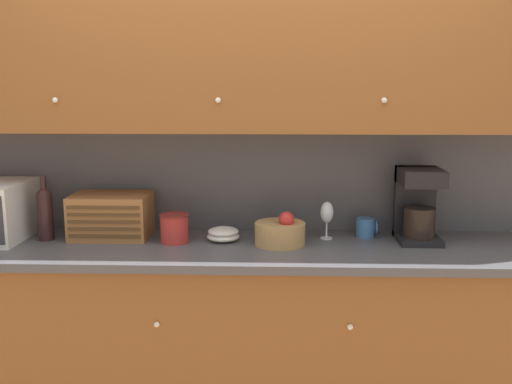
# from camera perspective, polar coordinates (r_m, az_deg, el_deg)

# --- Properties ---
(ground_plane) EXTENTS (24.00, 24.00, 0.00)m
(ground_plane) POSITION_cam_1_polar(r_m,az_deg,el_deg) (3.45, 0.13, -18.46)
(ground_plane) COLOR #896647
(wall_back) EXTENTS (5.86, 0.06, 2.60)m
(wall_back) POSITION_cam_1_polar(r_m,az_deg,el_deg) (3.07, 0.16, 3.54)
(wall_back) COLOR white
(wall_back) RESTS_ON ground_plane
(counter_unit) EXTENTS (3.48, 0.66, 0.91)m
(counter_unit) POSITION_cam_1_polar(r_m,az_deg,el_deg) (2.97, -0.06, -13.73)
(counter_unit) COLOR brown
(counter_unit) RESTS_ON ground_plane
(backsplash_panel) EXTENTS (3.46, 0.01, 0.55)m
(backsplash_panel) POSITION_cam_1_polar(r_m,az_deg,el_deg) (3.06, 0.13, 1.24)
(backsplash_panel) COLOR #4C4C51
(backsplash_panel) RESTS_ON counter_unit
(upper_cabinets) EXTENTS (3.46, 0.39, 0.87)m
(upper_cabinets) POSITION_cam_1_polar(r_m,az_deg,el_deg) (2.84, 3.65, 14.83)
(upper_cabinets) COLOR brown
(upper_cabinets) RESTS_ON backsplash_panel
(wine_bottle) EXTENTS (0.08, 0.08, 0.33)m
(wine_bottle) POSITION_cam_1_polar(r_m,az_deg,el_deg) (3.06, -20.35, -1.81)
(wine_bottle) COLOR black
(wine_bottle) RESTS_ON counter_unit
(bread_box) EXTENTS (0.39, 0.28, 0.22)m
(bread_box) POSITION_cam_1_polar(r_m,az_deg,el_deg) (3.03, -14.24, -2.29)
(bread_box) COLOR #996033
(bread_box) RESTS_ON counter_unit
(storage_canister) EXTENTS (0.15, 0.15, 0.14)m
(storage_canister) POSITION_cam_1_polar(r_m,az_deg,el_deg) (2.87, -8.16, -3.61)
(storage_canister) COLOR #B22D28
(storage_canister) RESTS_ON counter_unit
(bowl_stack_on_counter) EXTENTS (0.16, 0.16, 0.07)m
(bowl_stack_on_counter) POSITION_cam_1_polar(r_m,az_deg,el_deg) (2.88, -3.29, -4.23)
(bowl_stack_on_counter) COLOR silver
(bowl_stack_on_counter) RESTS_ON counter_unit
(fruit_basket) EXTENTS (0.25, 0.25, 0.17)m
(fruit_basket) POSITION_cam_1_polar(r_m,az_deg,el_deg) (2.81, 2.45, -4.09)
(fruit_basket) COLOR #A87F4C
(fruit_basket) RESTS_ON counter_unit
(wine_glass) EXTENTS (0.07, 0.07, 0.19)m
(wine_glass) POSITION_cam_1_polar(r_m,az_deg,el_deg) (2.91, 7.10, -2.16)
(wine_glass) COLOR silver
(wine_glass) RESTS_ON counter_unit
(mug) EXTENTS (0.11, 0.10, 0.10)m
(mug) POSITION_cam_1_polar(r_m,az_deg,el_deg) (3.00, 10.93, -3.51)
(mug) COLOR #38669E
(mug) RESTS_ON counter_unit
(coffee_maker) EXTENTS (0.21, 0.25, 0.37)m
(coffee_maker) POSITION_cam_1_polar(r_m,az_deg,el_deg) (2.97, 15.89, -1.13)
(coffee_maker) COLOR black
(coffee_maker) RESTS_ON counter_unit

